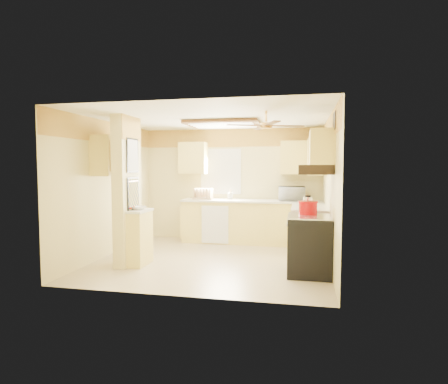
% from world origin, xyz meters
% --- Properties ---
extents(floor, '(4.00, 4.00, 0.00)m').
position_xyz_m(floor, '(0.00, 0.00, 0.00)').
color(floor, tan).
rests_on(floor, ground).
extents(ceiling, '(4.00, 4.00, 0.00)m').
position_xyz_m(ceiling, '(0.00, 0.00, 2.50)').
color(ceiling, white).
rests_on(ceiling, wall_back).
extents(wall_back, '(4.00, 0.00, 4.00)m').
position_xyz_m(wall_back, '(0.00, 1.90, 1.25)').
color(wall_back, '#DECF87').
rests_on(wall_back, floor).
extents(wall_front, '(4.00, 0.00, 4.00)m').
position_xyz_m(wall_front, '(0.00, -1.90, 1.25)').
color(wall_front, '#DECF87').
rests_on(wall_front, floor).
extents(wall_left, '(0.00, 3.80, 3.80)m').
position_xyz_m(wall_left, '(-2.00, 0.00, 1.25)').
color(wall_left, '#DECF87').
rests_on(wall_left, floor).
extents(wall_right, '(0.00, 3.80, 3.80)m').
position_xyz_m(wall_right, '(2.00, 0.00, 1.25)').
color(wall_right, '#DECF87').
rests_on(wall_right, floor).
extents(wallpaper_border, '(4.00, 0.02, 0.40)m').
position_xyz_m(wallpaper_border, '(0.00, 1.88, 2.30)').
color(wallpaper_border, '#FECB4B').
rests_on(wallpaper_border, wall_back).
extents(partition_column, '(0.20, 0.70, 2.50)m').
position_xyz_m(partition_column, '(-1.35, -0.55, 1.25)').
color(partition_column, '#DECF87').
rests_on(partition_column, floor).
extents(partition_ledge, '(0.25, 0.55, 0.90)m').
position_xyz_m(partition_ledge, '(-1.13, -0.55, 0.45)').
color(partition_ledge, '#FFE97D').
rests_on(partition_ledge, floor).
extents(ledge_top, '(0.28, 0.58, 0.04)m').
position_xyz_m(ledge_top, '(-1.13, -0.55, 0.92)').
color(ledge_top, silver).
rests_on(ledge_top, partition_ledge).
extents(lower_cabinets_back, '(3.00, 0.60, 0.90)m').
position_xyz_m(lower_cabinets_back, '(0.50, 1.60, 0.45)').
color(lower_cabinets_back, '#FFE97D').
rests_on(lower_cabinets_back, floor).
extents(lower_cabinets_right, '(0.60, 1.40, 0.90)m').
position_xyz_m(lower_cabinets_right, '(1.70, 0.60, 0.45)').
color(lower_cabinets_right, '#FFE97D').
rests_on(lower_cabinets_right, floor).
extents(countertop_back, '(3.04, 0.64, 0.04)m').
position_xyz_m(countertop_back, '(0.50, 1.59, 0.92)').
color(countertop_back, silver).
rests_on(countertop_back, lower_cabinets_back).
extents(countertop_right, '(0.64, 1.44, 0.04)m').
position_xyz_m(countertop_right, '(1.69, 0.60, 0.92)').
color(countertop_right, silver).
rests_on(countertop_right, lower_cabinets_right).
extents(dishwasher_panel, '(0.58, 0.02, 0.80)m').
position_xyz_m(dishwasher_panel, '(-0.25, 1.29, 0.43)').
color(dishwasher_panel, white).
rests_on(dishwasher_panel, lower_cabinets_back).
extents(window, '(0.92, 0.02, 1.02)m').
position_xyz_m(window, '(-0.25, 1.89, 1.55)').
color(window, white).
rests_on(window, wall_back).
extents(upper_cab_back_left, '(0.60, 0.35, 0.70)m').
position_xyz_m(upper_cab_back_left, '(-0.85, 1.72, 1.85)').
color(upper_cab_back_left, '#FFE97D').
rests_on(upper_cab_back_left, wall_back).
extents(upper_cab_back_right, '(0.90, 0.35, 0.70)m').
position_xyz_m(upper_cab_back_right, '(1.55, 1.72, 1.85)').
color(upper_cab_back_right, '#FFE97D').
rests_on(upper_cab_back_right, wall_back).
extents(upper_cab_right, '(0.35, 1.00, 0.70)m').
position_xyz_m(upper_cab_right, '(1.82, 1.25, 1.85)').
color(upper_cab_right, '#FFE97D').
rests_on(upper_cab_right, wall_right).
extents(upper_cab_left_wall, '(0.35, 0.75, 0.70)m').
position_xyz_m(upper_cab_left_wall, '(-1.82, -0.25, 1.85)').
color(upper_cab_left_wall, '#FFE97D').
rests_on(upper_cab_left_wall, wall_left).
extents(upper_cab_over_stove, '(0.35, 0.76, 0.52)m').
position_xyz_m(upper_cab_over_stove, '(1.82, -0.55, 1.95)').
color(upper_cab_over_stove, '#FFE97D').
rests_on(upper_cab_over_stove, wall_right).
extents(stove, '(0.68, 0.77, 0.92)m').
position_xyz_m(stove, '(1.67, -0.55, 0.46)').
color(stove, black).
rests_on(stove, floor).
extents(range_hood, '(0.50, 0.76, 0.14)m').
position_xyz_m(range_hood, '(1.74, -0.55, 1.62)').
color(range_hood, black).
rests_on(range_hood, upper_cab_over_stove).
extents(poster_menu, '(0.02, 0.42, 0.57)m').
position_xyz_m(poster_menu, '(-1.24, -0.55, 1.85)').
color(poster_menu, black).
rests_on(poster_menu, partition_column).
extents(poster_nashville, '(0.02, 0.42, 0.57)m').
position_xyz_m(poster_nashville, '(-1.24, -0.55, 1.20)').
color(poster_nashville, black).
rests_on(poster_nashville, partition_column).
extents(ceiling_light_panel, '(1.35, 0.95, 0.06)m').
position_xyz_m(ceiling_light_panel, '(0.10, 0.50, 2.46)').
color(ceiling_light_panel, brown).
rests_on(ceiling_light_panel, ceiling).
extents(ceiling_fan, '(1.15, 1.15, 0.26)m').
position_xyz_m(ceiling_fan, '(1.00, -0.70, 2.29)').
color(ceiling_fan, gold).
rests_on(ceiling_fan, ceiling).
extents(vent_grate, '(0.02, 0.40, 0.25)m').
position_xyz_m(vent_grate, '(1.98, -0.90, 2.30)').
color(vent_grate, black).
rests_on(vent_grate, wall_right).
extents(microwave, '(0.57, 0.41, 0.30)m').
position_xyz_m(microwave, '(1.34, 1.63, 1.09)').
color(microwave, white).
rests_on(microwave, countertop_back).
extents(bowl, '(0.32, 0.32, 0.06)m').
position_xyz_m(bowl, '(-1.14, -0.57, 0.97)').
color(bowl, white).
rests_on(bowl, ledge_top).
extents(dutch_oven, '(0.31, 0.31, 0.21)m').
position_xyz_m(dutch_oven, '(1.64, -0.39, 1.02)').
color(dutch_oven, '#A30306').
rests_on(dutch_oven, stove).
extents(kettle, '(0.15, 0.15, 0.24)m').
position_xyz_m(kettle, '(1.65, 0.10, 1.05)').
color(kettle, silver).
rests_on(kettle, countertop_right).
extents(dish_rack, '(0.44, 0.33, 0.24)m').
position_xyz_m(dish_rack, '(-0.59, 1.60, 1.03)').
color(dish_rack, tan).
rests_on(dish_rack, countertop_back).
extents(utensil_crock, '(0.11, 0.11, 0.22)m').
position_xyz_m(utensil_crock, '(0.00, 1.70, 1.01)').
color(utensil_crock, white).
rests_on(utensil_crock, countertop_back).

